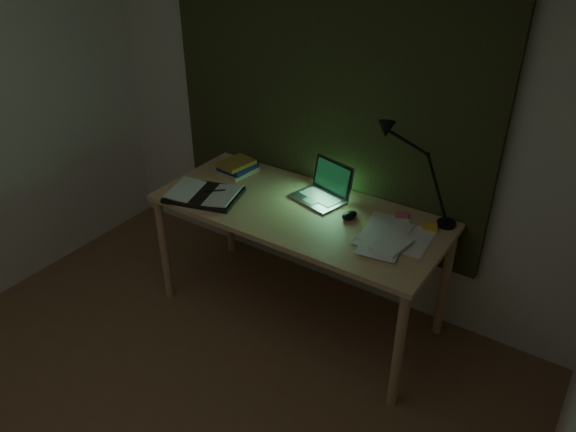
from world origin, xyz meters
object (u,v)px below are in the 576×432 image
open_textbook (204,194)px  desk_lamp (454,180)px  laptop (318,184)px  book_stack (238,167)px  desk (298,264)px  loose_papers (384,240)px

open_textbook → desk_lamp: size_ratio=0.75×
laptop → book_stack: (-0.64, 0.03, -0.07)m
open_textbook → desk_lamp: (1.37, 0.51, 0.27)m
open_textbook → laptop: bearing=14.2°
desk → desk_lamp: 1.10m
laptop → loose_papers: (0.54, -0.19, -0.10)m
desk → open_textbook: bearing=-161.1°
book_stack → loose_papers: book_stack is taller
desk → book_stack: 0.77m
desk → loose_papers: loose_papers is taller
book_stack → desk: bearing=-16.7°
book_stack → laptop: bearing=-2.4°
book_stack → loose_papers: size_ratio=0.59×
desk_lamp → laptop: bearing=-158.5°
open_textbook → loose_papers: open_textbook is taller
desk → loose_papers: size_ratio=4.68×
open_textbook → desk_lamp: desk_lamp is taller
laptop → loose_papers: 0.58m
desk → book_stack: (-0.60, 0.18, 0.45)m
desk_lamp → loose_papers: bearing=-112.8°
desk → laptop: size_ratio=5.02×
book_stack → loose_papers: bearing=-10.6°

